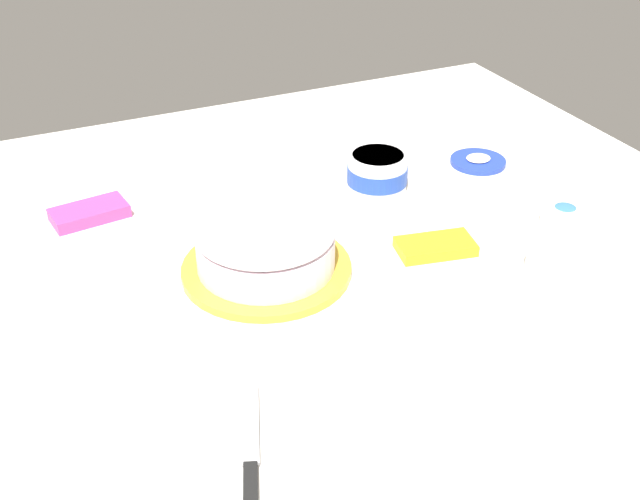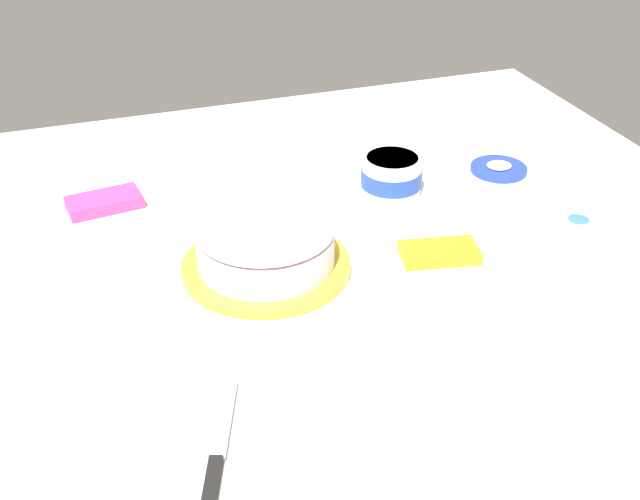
% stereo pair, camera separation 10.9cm
% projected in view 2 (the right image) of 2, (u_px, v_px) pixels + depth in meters
% --- Properties ---
extents(ground_plane, '(1.54, 1.54, 0.00)m').
position_uv_depth(ground_plane, '(349.00, 267.00, 1.34)').
color(ground_plane, silver).
extents(frosted_cake, '(0.28, 0.28, 0.09)m').
position_uv_depth(frosted_cake, '(266.00, 247.00, 1.31)').
color(frosted_cake, gold).
rests_on(frosted_cake, ground_plane).
extents(frosting_tub, '(0.12, 0.12, 0.08)m').
position_uv_depth(frosting_tub, '(392.00, 174.00, 1.55)').
color(frosting_tub, white).
rests_on(frosting_tub, ground_plane).
extents(frosting_tub_lid, '(0.12, 0.12, 0.02)m').
position_uv_depth(frosting_tub_lid, '(499.00, 168.00, 1.64)').
color(frosting_tub_lid, '#233DAD').
rests_on(frosting_tub_lid, ground_plane).
extents(spreading_knife, '(0.10, 0.23, 0.01)m').
position_uv_depth(spreading_knife, '(216.00, 458.00, 0.97)').
color(spreading_knife, silver).
rests_on(spreading_knife, ground_plane).
extents(sprinkle_bowl_orange, '(0.10, 0.10, 0.04)m').
position_uv_depth(sprinkle_bowl_orange, '(559.00, 272.00, 1.29)').
color(sprinkle_bowl_orange, white).
rests_on(sprinkle_bowl_orange, ground_plane).
extents(sprinkle_bowl_rainbow, '(0.09, 0.09, 0.04)m').
position_uv_depth(sprinkle_bowl_rainbow, '(464.00, 387.00, 1.06)').
color(sprinkle_bowl_rainbow, white).
rests_on(sprinkle_bowl_rainbow, ground_plane).
extents(sprinkle_bowl_blue, '(0.08, 0.08, 0.04)m').
position_uv_depth(sprinkle_bowl_blue, '(577.00, 227.00, 1.41)').
color(sprinkle_bowl_blue, white).
rests_on(sprinkle_bowl_blue, ground_plane).
extents(sprinkle_bowl_pink, '(0.10, 0.10, 0.03)m').
position_uv_depth(sprinkle_bowl_pink, '(472.00, 319.00, 1.19)').
color(sprinkle_bowl_pink, white).
rests_on(sprinkle_bowl_pink, ground_plane).
extents(candy_box_lower, '(0.14, 0.09, 0.02)m').
position_uv_depth(candy_box_lower, '(104.00, 202.00, 1.51)').
color(candy_box_lower, '#E53D8E').
rests_on(candy_box_lower, ground_plane).
extents(candy_box_upper, '(0.14, 0.09, 0.02)m').
position_uv_depth(candy_box_upper, '(439.00, 253.00, 1.36)').
color(candy_box_upper, yellow).
rests_on(candy_box_upper, ground_plane).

